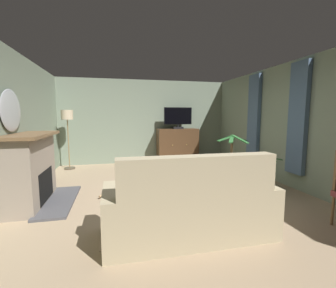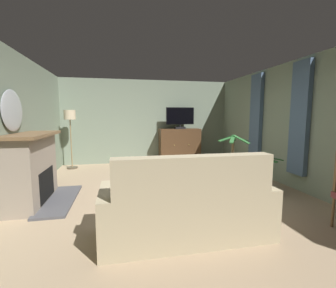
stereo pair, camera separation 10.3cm
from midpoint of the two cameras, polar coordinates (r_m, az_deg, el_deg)
The scene contains 18 objects.
ground_plane at distance 4.41m, azimuth 0.04°, elevation -13.28°, with size 5.85×7.52×0.04m, color tan.
wall_back at distance 7.60m, azimuth -5.97°, elevation 5.46°, with size 5.85×0.10×2.63m, color gray.
wall_left at distance 4.40m, azimuth -36.42°, elevation 3.14°, with size 0.10×7.52×2.63m, color gray.
wall_right_with_window at distance 5.42m, azimuth 28.91°, elevation 4.08°, with size 0.10×7.52×2.63m, color gray.
curtain_panel_near at distance 5.28m, azimuth 28.70°, elevation 5.47°, with size 0.10×0.44×2.21m, color slate.
curtain_panel_far at distance 6.48m, azimuth 19.83°, elevation 6.02°, with size 0.10×0.44×2.21m, color slate.
rug_central at distance 3.91m, azimuth -0.39°, elevation -15.58°, with size 2.08×1.97×0.01m, color tan.
fireplace at distance 4.59m, azimuth -30.82°, elevation -5.68°, with size 0.92×1.56×1.21m.
wall_mirror_oval at distance 4.58m, azimuth -34.56°, elevation 6.75°, with size 0.06×0.79×0.68m, color #B2B7BF.
tv_cabinet at distance 7.50m, azimuth 1.91°, elevation -0.59°, with size 1.29×0.54×1.09m.
television at distance 7.39m, azimuth 2.05°, elevation 6.51°, with size 0.89×0.20×0.67m.
coffee_table at distance 4.13m, azimuth 1.44°, elevation -8.83°, with size 0.98×0.65×0.43m.
tv_remote at distance 4.13m, azimuth 4.33°, elevation -7.97°, with size 0.17×0.05×0.02m, color black.
sofa_floral at distance 2.98m, azimuth 4.49°, elevation -15.83°, with size 2.08×0.86×1.07m.
potted_plant_leafy_by_curtain at distance 4.97m, azimuth 20.67°, elevation -9.05°, with size 0.95×0.71×0.76m.
potted_plant_on_hearth_side at distance 5.49m, azimuth 14.64°, elevation -6.54°, with size 0.71×0.81×1.08m.
cat at distance 4.80m, azimuth -13.61°, elevation -10.20°, with size 0.46×0.61×0.22m.
floor_lamp at distance 7.10m, azimuth -23.78°, elevation 4.94°, with size 0.31×0.31×1.66m.
Camera 1 is at (-0.98, -4.02, 1.50)m, focal length 24.91 mm.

